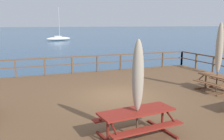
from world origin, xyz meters
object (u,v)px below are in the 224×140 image
object	(u,v)px
patio_umbrella_tall_mid_right	(219,48)
sailboat_distant	(58,38)
picnic_table_front_left	(217,80)
patio_umbrella_tall_mid_left	(138,76)
picnic_table_mid_right	(137,117)

from	to	relation	value
patio_umbrella_tall_mid_right	sailboat_distant	xyz separation A→B (m)	(0.88, 49.96, -2.32)
picnic_table_front_left	sailboat_distant	xyz separation A→B (m)	(0.80, 49.88, -0.82)
patio_umbrella_tall_mid_left	patio_umbrella_tall_mid_right	bearing A→B (deg)	26.72
picnic_table_front_left	picnic_table_mid_right	world-z (taller)	same
picnic_table_front_left	picnic_table_mid_right	xyz separation A→B (m)	(-5.69, -2.86, 0.02)
picnic_table_front_left	patio_umbrella_tall_mid_left	bearing A→B (deg)	-152.93
picnic_table_mid_right	sailboat_distant	world-z (taller)	sailboat_distant
picnic_table_mid_right	patio_umbrella_tall_mid_left	xyz separation A→B (m)	(-0.02, -0.05, 1.19)
picnic_table_mid_right	patio_umbrella_tall_mid_left	bearing A→B (deg)	-106.98
patio_umbrella_tall_mid_left	picnic_table_mid_right	bearing A→B (deg)	73.02
picnic_table_front_left	patio_umbrella_tall_mid_left	world-z (taller)	patio_umbrella_tall_mid_left
picnic_table_front_left	patio_umbrella_tall_mid_right	size ratio (longest dim) A/B	0.55
patio_umbrella_tall_mid_right	patio_umbrella_tall_mid_left	bearing A→B (deg)	-153.28
picnic_table_mid_right	sailboat_distant	size ratio (longest dim) A/B	0.30
picnic_table_mid_right	patio_umbrella_tall_mid_right	size ratio (longest dim) A/B	0.71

